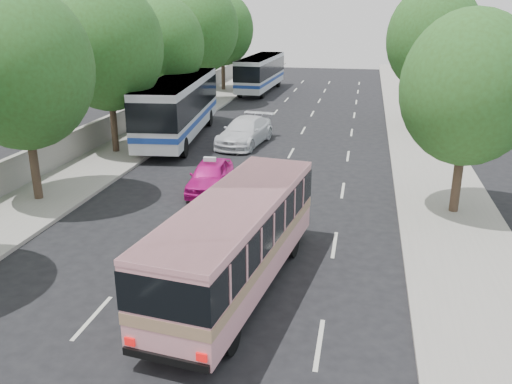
% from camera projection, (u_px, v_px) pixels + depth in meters
% --- Properties ---
extents(ground, '(120.00, 120.00, 0.00)m').
position_uv_depth(ground, '(184.00, 288.00, 16.07)').
color(ground, black).
rests_on(ground, ground).
extents(sidewalk_left, '(4.00, 90.00, 0.15)m').
position_uv_depth(sidewalk_left, '(158.00, 130.00, 36.15)').
color(sidewalk_left, '#9E998E').
rests_on(sidewalk_left, ground).
extents(sidewalk_right, '(4.00, 90.00, 0.12)m').
position_uv_depth(sidewalk_right, '(422.00, 142.00, 32.98)').
color(sidewalk_right, '#9E998E').
rests_on(sidewalk_right, ground).
extents(low_wall, '(0.30, 90.00, 1.50)m').
position_uv_depth(low_wall, '(132.00, 116.00, 36.22)').
color(low_wall, '#9E998E').
rests_on(low_wall, sidewalk_left).
extents(tree_left_b, '(5.70, 5.70, 8.88)m').
position_uv_depth(tree_left_b, '(21.00, 63.00, 21.24)').
color(tree_left_b, '#38281E').
rests_on(tree_left_b, ground).
extents(tree_left_c, '(6.00, 6.00, 9.35)m').
position_uv_depth(tree_left_c, '(108.00, 42.00, 28.58)').
color(tree_left_c, '#38281E').
rests_on(tree_left_c, ground).
extents(tree_left_d, '(5.52, 5.52, 8.60)m').
position_uv_depth(tree_left_d, '(164.00, 42.00, 36.13)').
color(tree_left_d, '#38281E').
rests_on(tree_left_d, ground).
extents(tree_left_e, '(6.30, 6.30, 9.82)m').
position_uv_depth(tree_left_e, '(200.00, 25.00, 43.26)').
color(tree_left_e, '#38281E').
rests_on(tree_left_e, ground).
extents(tree_left_f, '(5.88, 5.88, 9.16)m').
position_uv_depth(tree_left_f, '(223.00, 27.00, 50.85)').
color(tree_left_f, '#38281E').
rests_on(tree_left_f, ground).
extents(tree_right_near, '(5.10, 5.10, 7.95)m').
position_uv_depth(tree_right_near, '(472.00, 83.00, 20.08)').
color(tree_right_near, '#38281E').
rests_on(tree_right_near, ground).
extents(tree_right_far, '(6.00, 6.00, 9.35)m').
position_uv_depth(tree_right_far, '(436.00, 35.00, 34.54)').
color(tree_right_far, '#38281E').
rests_on(tree_right_far, ground).
extents(pink_bus, '(3.40, 9.05, 2.82)m').
position_uv_depth(pink_bus, '(237.00, 234.00, 15.50)').
color(pink_bus, pink).
rests_on(pink_bus, ground).
extents(pink_taxi, '(1.85, 4.14, 1.38)m').
position_uv_depth(pink_taxi, '(210.00, 176.00, 24.31)').
color(pink_taxi, '#D01287').
rests_on(pink_taxi, ground).
extents(white_pickup, '(2.96, 5.72, 1.59)m').
position_uv_depth(white_pickup, '(245.00, 132.00, 32.34)').
color(white_pickup, silver).
rests_on(white_pickup, ground).
extents(tour_coach_front, '(4.03, 12.62, 3.71)m').
position_uv_depth(tour_coach_front, '(179.00, 103.00, 33.26)').
color(tour_coach_front, silver).
rests_on(tour_coach_front, ground).
extents(tour_coach_rear, '(2.82, 11.21, 3.33)m').
position_uv_depth(tour_coach_rear, '(261.00, 71.00, 51.69)').
color(tour_coach_rear, silver).
rests_on(tour_coach_rear, ground).
extents(taxi_roof_sign, '(0.56, 0.21, 0.18)m').
position_uv_depth(taxi_roof_sign, '(210.00, 159.00, 24.05)').
color(taxi_roof_sign, silver).
rests_on(taxi_roof_sign, pink_taxi).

